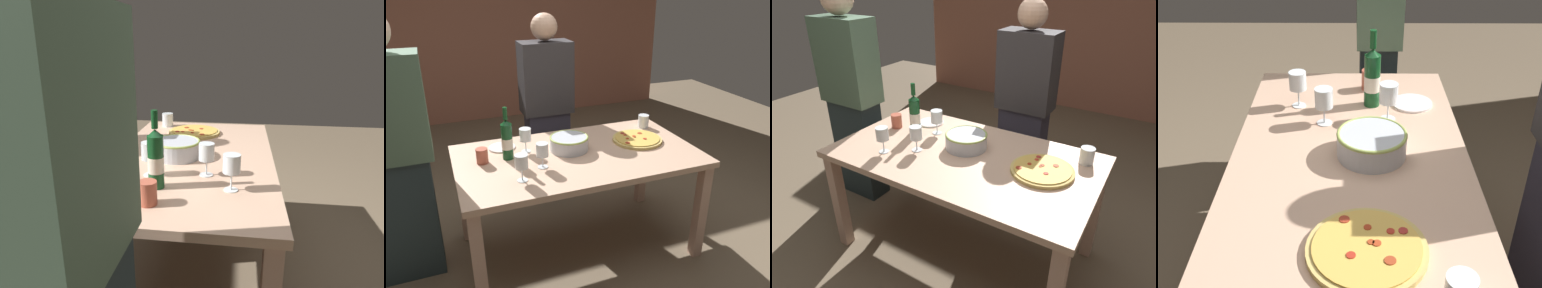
{
  "view_description": "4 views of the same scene",
  "coord_description": "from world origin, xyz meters",
  "views": [
    {
      "loc": [
        -1.81,
        -0.26,
        1.37
      ],
      "look_at": [
        0.0,
        0.0,
        0.82
      ],
      "focal_mm": 31.99,
      "sensor_mm": 36.0,
      "label": 1
    },
    {
      "loc": [
        -0.85,
        -2.17,
        1.82
      ],
      "look_at": [
        0.0,
        0.0,
        0.82
      ],
      "focal_mm": 35.94,
      "sensor_mm": 36.0,
      "label": 2
    },
    {
      "loc": [
        0.97,
        -1.56,
        1.76
      ],
      "look_at": [
        0.0,
        0.0,
        0.82
      ],
      "focal_mm": 32.18,
      "sensor_mm": 36.0,
      "label": 3
    },
    {
      "loc": [
        1.46,
        0.01,
        1.73
      ],
      "look_at": [
        0.0,
        0.0,
        0.82
      ],
      "focal_mm": 44.06,
      "sensor_mm": 36.0,
      "label": 4
    }
  ],
  "objects": [
    {
      "name": "wine_glass_near_pizza",
      "position": [
        -0.28,
        -0.11,
        0.86
      ],
      "size": [
        0.08,
        0.08,
        0.16
      ],
      "color": "white",
      "rests_on": "dining_table"
    },
    {
      "name": "wine_glass_by_bottle",
      "position": [
        -0.31,
        0.16,
        0.87
      ],
      "size": [
        0.08,
        0.08,
        0.17
      ],
      "color": "white",
      "rests_on": "dining_table"
    },
    {
      "name": "side_plate",
      "position": [
        -0.45,
        0.28,
        0.76
      ],
      "size": [
        0.18,
        0.18,
        0.01
      ],
      "primitive_type": "cylinder",
      "color": "white",
      "rests_on": "dining_table"
    },
    {
      "name": "serving_bowl",
      "position": [
        -0.03,
        0.08,
        0.8
      ],
      "size": [
        0.26,
        0.26,
        0.1
      ],
      "color": "silver",
      "rests_on": "dining_table"
    },
    {
      "name": "wine_glass_far_left",
      "position": [
        -0.44,
        -0.23,
        0.87
      ],
      "size": [
        0.08,
        0.08,
        0.16
      ],
      "color": "white",
      "rests_on": "dining_table"
    },
    {
      "name": "dining_table",
      "position": [
        0.0,
        0.0,
        0.66
      ],
      "size": [
        1.6,
        0.9,
        0.75
      ],
      "color": "#D2A88B",
      "rests_on": "ground"
    },
    {
      "name": "cup_amber",
      "position": [
        -0.61,
        0.09,
        0.8
      ],
      "size": [
        0.07,
        0.07,
        0.1
      ],
      "primitive_type": "cylinder",
      "color": "#B95740",
      "rests_on": "dining_table"
    },
    {
      "name": "wine_bottle",
      "position": [
        -0.45,
        0.09,
        0.88
      ],
      "size": [
        0.07,
        0.07,
        0.35
      ],
      "color": "#12441E",
      "rests_on": "dining_table"
    },
    {
      "name": "person_host",
      "position": [
        -1.12,
        0.15,
        0.86
      ],
      "size": [
        0.45,
        0.24,
        1.69
      ],
      "rotation": [
        0.0,
        0.0,
        -0.13
      ],
      "color": "#233134",
      "rests_on": "ground"
    },
    {
      "name": "pizza",
      "position": [
        0.48,
        0.05,
        0.76
      ],
      "size": [
        0.35,
        0.35,
        0.03
      ],
      "color": "tan",
      "rests_on": "dining_table"
    }
  ]
}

